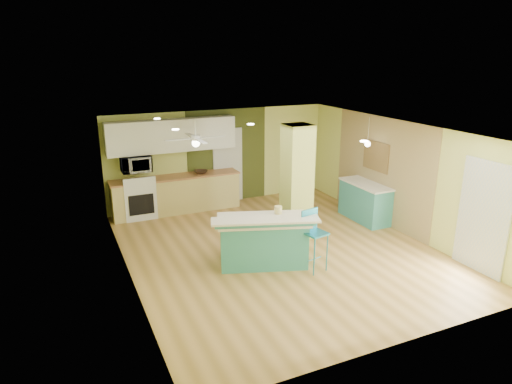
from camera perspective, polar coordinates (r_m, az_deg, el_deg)
floor at (r=9.53m, az=2.94°, el=-7.31°), size 6.00×7.00×0.01m
ceiling at (r=8.78m, az=3.20°, el=7.75°), size 6.00×7.00×0.01m
wall_back at (r=12.19m, az=-4.53°, el=4.41°), size 6.00×0.01×2.50m
wall_front at (r=6.39m, az=17.79°, el=-8.67°), size 6.00×0.01×2.50m
wall_left at (r=8.20m, az=-15.95°, el=-2.66°), size 0.01×7.00×2.50m
wall_right at (r=10.75m, az=17.46°, el=1.89°), size 0.01×7.00×2.50m
wood_panel at (r=11.17m, az=15.38°, el=2.64°), size 0.02×3.40×2.50m
olive_accent at (r=12.24m, az=-3.62°, el=4.48°), size 2.20×0.02×2.50m
interior_door at (r=12.27m, az=-3.55°, el=3.32°), size 0.82×0.05×2.00m
french_door at (r=9.28m, az=26.53°, el=-2.86°), size 0.04×1.08×2.10m
column at (r=9.79m, az=5.11°, el=1.18°), size 0.55×0.55×2.50m
kitchen_run at (r=11.74m, az=-9.90°, el=-0.24°), size 3.25×0.63×0.94m
stove at (r=11.55m, az=-14.43°, el=-0.89°), size 0.76×0.66×1.08m
upper_cabinets at (r=11.50m, az=-10.43°, el=6.97°), size 3.20×0.34×0.80m
microwave at (r=11.33m, az=-14.78°, el=3.41°), size 0.70×0.48×0.39m
ceiling_fan at (r=10.28m, az=-7.55°, el=6.61°), size 1.41×1.41×0.61m
pendant_lamp at (r=10.94m, az=13.77°, el=5.88°), size 0.14×0.14×0.69m
wall_decor at (r=11.24m, az=14.77°, el=4.35°), size 0.03×0.90×0.70m
peninsula at (r=8.77m, az=0.90°, el=-6.02°), size 2.08×1.58×1.05m
bar_stool at (r=8.52m, az=7.09°, el=-4.75°), size 0.46×0.46×1.17m
side_counter at (r=11.33m, az=13.45°, el=-1.17°), size 0.61×1.43×0.92m
fruit_bowl at (r=11.75m, az=-6.91°, el=2.50°), size 0.44×0.44×0.08m
canister at (r=8.89m, az=2.80°, el=-2.25°), size 0.15×0.15×0.15m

